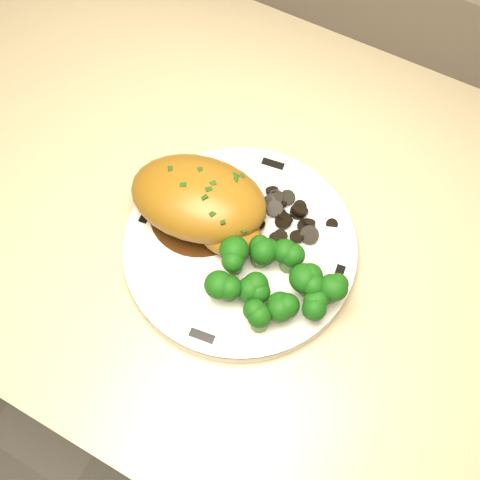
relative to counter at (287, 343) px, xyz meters
The scene contains 10 objects.
counter is the anchor object (origin of this frame).
plate 0.44m from the counter, 137.07° to the right, with size 0.26×0.26×0.02m, color white.
rim_accent_0 0.45m from the counter, 146.72° to the left, with size 0.03×0.01×0.00m, color black.
rim_accent_1 0.48m from the counter, 156.50° to the right, with size 0.03×0.01×0.00m, color black.
rim_accent_2 0.48m from the counter, 105.11° to the right, with size 0.03×0.01×0.00m, color black.
rim_accent_3 0.45m from the counter, 40.70° to the right, with size 0.03×0.01×0.00m, color black.
gravy_pool 0.46m from the counter, 159.71° to the right, with size 0.12×0.12×0.00m, color #371C0A.
chicken_breast 0.49m from the counter, 158.02° to the right, with size 0.18×0.13×0.06m.
mushroom_pile 0.45m from the counter, 153.30° to the right, with size 0.08×0.06×0.02m.
broccoli_florets 0.47m from the counter, 91.91° to the right, with size 0.13×0.10×0.04m.
Camera 1 is at (0.14, 1.35, 1.48)m, focal length 45.00 mm.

